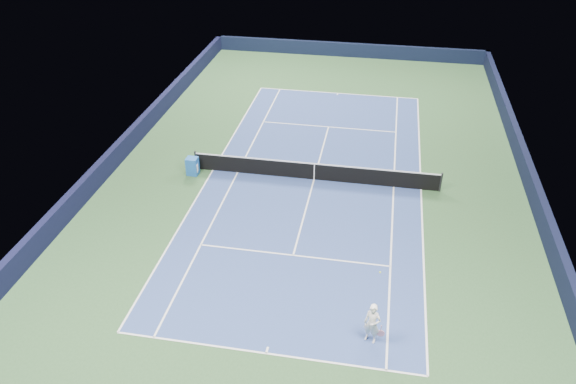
# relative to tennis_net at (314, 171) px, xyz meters

# --- Properties ---
(ground) EXTENTS (40.00, 40.00, 0.00)m
(ground) POSITION_rel_tennis_net_xyz_m (0.00, 0.00, -0.50)
(ground) COLOR #2A4C29
(ground) RESTS_ON ground
(wall_far) EXTENTS (22.00, 0.35, 1.10)m
(wall_far) POSITION_rel_tennis_net_xyz_m (0.00, 19.82, 0.05)
(wall_far) COLOR black
(wall_far) RESTS_ON ground
(wall_right) EXTENTS (0.35, 40.00, 1.10)m
(wall_right) POSITION_rel_tennis_net_xyz_m (10.82, 0.00, 0.05)
(wall_right) COLOR black
(wall_right) RESTS_ON ground
(wall_left) EXTENTS (0.35, 40.00, 1.10)m
(wall_left) POSITION_rel_tennis_net_xyz_m (-10.82, 0.00, 0.05)
(wall_left) COLOR black
(wall_left) RESTS_ON ground
(court_surface) EXTENTS (10.97, 23.77, 0.01)m
(court_surface) POSITION_rel_tennis_net_xyz_m (0.00, 0.00, -0.50)
(court_surface) COLOR navy
(court_surface) RESTS_ON ground
(baseline_far) EXTENTS (10.97, 0.08, 0.00)m
(baseline_far) POSITION_rel_tennis_net_xyz_m (0.00, 11.88, -0.50)
(baseline_far) COLOR white
(baseline_far) RESTS_ON ground
(baseline_near) EXTENTS (10.97, 0.08, 0.00)m
(baseline_near) POSITION_rel_tennis_net_xyz_m (0.00, -11.88, -0.50)
(baseline_near) COLOR white
(baseline_near) RESTS_ON ground
(sideline_doubles_right) EXTENTS (0.08, 23.77, 0.00)m
(sideline_doubles_right) POSITION_rel_tennis_net_xyz_m (5.49, 0.00, -0.50)
(sideline_doubles_right) COLOR white
(sideline_doubles_right) RESTS_ON ground
(sideline_doubles_left) EXTENTS (0.08, 23.77, 0.00)m
(sideline_doubles_left) POSITION_rel_tennis_net_xyz_m (-5.49, 0.00, -0.50)
(sideline_doubles_left) COLOR white
(sideline_doubles_left) RESTS_ON ground
(sideline_singles_right) EXTENTS (0.08, 23.77, 0.00)m
(sideline_singles_right) POSITION_rel_tennis_net_xyz_m (4.12, 0.00, -0.50)
(sideline_singles_right) COLOR white
(sideline_singles_right) RESTS_ON ground
(sideline_singles_left) EXTENTS (0.08, 23.77, 0.00)m
(sideline_singles_left) POSITION_rel_tennis_net_xyz_m (-4.12, 0.00, -0.50)
(sideline_singles_left) COLOR white
(sideline_singles_left) RESTS_ON ground
(service_line_far) EXTENTS (8.23, 0.08, 0.00)m
(service_line_far) POSITION_rel_tennis_net_xyz_m (0.00, 6.40, -0.50)
(service_line_far) COLOR white
(service_line_far) RESTS_ON ground
(service_line_near) EXTENTS (8.23, 0.08, 0.00)m
(service_line_near) POSITION_rel_tennis_net_xyz_m (0.00, -6.40, -0.50)
(service_line_near) COLOR white
(service_line_near) RESTS_ON ground
(center_service_line) EXTENTS (0.08, 12.80, 0.00)m
(center_service_line) POSITION_rel_tennis_net_xyz_m (0.00, 0.00, -0.50)
(center_service_line) COLOR white
(center_service_line) RESTS_ON ground
(center_mark_far) EXTENTS (0.08, 0.30, 0.00)m
(center_mark_far) POSITION_rel_tennis_net_xyz_m (0.00, 11.73, -0.50)
(center_mark_far) COLOR white
(center_mark_far) RESTS_ON ground
(center_mark_near) EXTENTS (0.08, 0.30, 0.00)m
(center_mark_near) POSITION_rel_tennis_net_xyz_m (0.00, -11.73, -0.50)
(center_mark_near) COLOR white
(center_mark_near) RESTS_ON ground
(tennis_net) EXTENTS (12.90, 0.10, 1.07)m
(tennis_net) POSITION_rel_tennis_net_xyz_m (0.00, 0.00, 0.00)
(tennis_net) COLOR black
(tennis_net) RESTS_ON ground
(sponsor_cube) EXTENTS (0.63, 0.55, 0.96)m
(sponsor_cube) POSITION_rel_tennis_net_xyz_m (-6.40, -0.57, -0.03)
(sponsor_cube) COLOR #1D5BB3
(sponsor_cube) RESTS_ON ground
(tennis_player) EXTENTS (0.81, 1.31, 2.35)m
(tennis_player) POSITION_rel_tennis_net_xyz_m (3.52, -10.63, 0.32)
(tennis_player) COLOR white
(tennis_player) RESTS_ON ground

